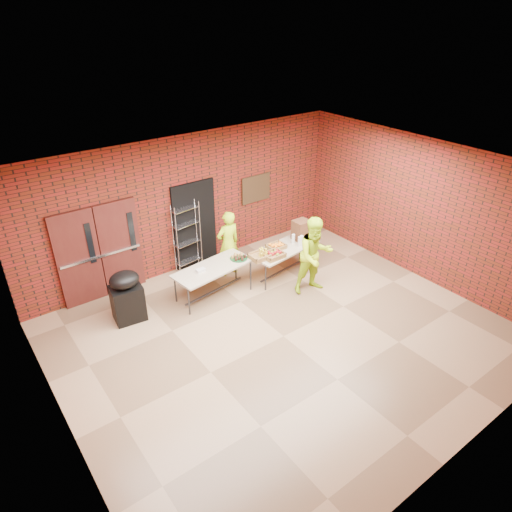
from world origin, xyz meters
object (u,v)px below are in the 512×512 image
(wire_rack, at_px, (187,237))
(volunteer_man, at_px, (315,255))
(table_right, at_px, (284,250))
(volunteer_woman, at_px, (228,244))
(coffee_dispenser, at_px, (301,230))
(covered_grill, at_px, (127,296))
(table_left, at_px, (213,270))

(wire_rack, distance_m, volunteer_man, 3.02)
(table_right, relative_size, volunteer_woman, 1.14)
(coffee_dispenser, distance_m, covered_grill, 4.26)
(volunteer_woman, height_order, volunteer_man, volunteer_man)
(table_left, distance_m, covered_grill, 1.86)
(wire_rack, distance_m, covered_grill, 2.22)
(table_left, distance_m, volunteer_man, 2.21)
(table_right, bearing_deg, table_left, 165.63)
(coffee_dispenser, height_order, volunteer_woman, volunteer_woman)
(wire_rack, height_order, table_left, wire_rack)
(wire_rack, relative_size, table_right, 0.95)
(table_left, xyz_separation_m, coffee_dispenser, (2.40, -0.11, 0.29))
(wire_rack, height_order, table_right, wire_rack)
(coffee_dispenser, height_order, volunteer_man, volunteer_man)
(table_left, distance_m, table_right, 1.81)
(wire_rack, relative_size, volunteer_woman, 1.08)
(volunteer_woman, bearing_deg, table_right, 142.52)
(table_left, height_order, covered_grill, covered_grill)
(wire_rack, height_order, volunteer_man, volunteer_man)
(coffee_dispenser, height_order, covered_grill, coffee_dispenser)
(table_left, relative_size, table_right, 1.02)
(table_left, bearing_deg, covered_grill, 162.69)
(volunteer_man, bearing_deg, table_left, 161.90)
(coffee_dispenser, relative_size, volunteer_man, 0.27)
(wire_rack, bearing_deg, volunteer_woman, -56.23)
(table_left, distance_m, coffee_dispenser, 2.42)
(table_right, distance_m, covered_grill, 3.67)
(volunteer_man, bearing_deg, wire_rack, 138.49)
(volunteer_woman, xyz_separation_m, volunteer_man, (1.11, -1.71, 0.08))
(coffee_dispenser, bearing_deg, table_left, 177.40)
(volunteer_woman, bearing_deg, table_left, 37.85)
(covered_grill, distance_m, volunteer_man, 4.00)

